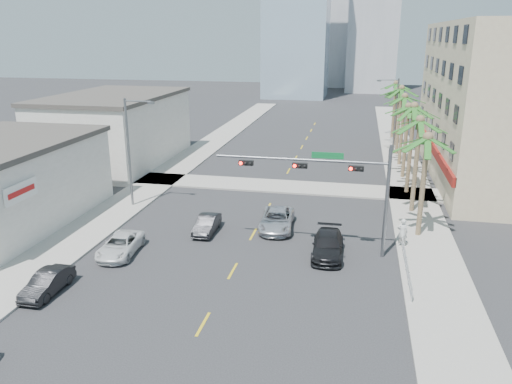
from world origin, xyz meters
TOP-DOWN VIEW (x-y plane):
  - ground at (0.00, 0.00)m, footprint 260.00×260.00m
  - sidewalk_right at (12.00, 20.00)m, footprint 4.00×120.00m
  - sidewalk_left at (-12.00, 20.00)m, footprint 4.00×120.00m
  - sidewalk_cross at (0.00, 22.00)m, footprint 80.00×4.00m
  - building_left_far at (-19.50, 28.00)m, footprint 11.00×18.00m
  - tower_far_center at (-3.00, 125.00)m, footprint 16.00×16.00m
  - traffic_signal_mast at (5.78, 7.95)m, footprint 11.12×0.54m
  - palm_tree_0 at (11.60, 12.00)m, footprint 4.80×4.80m
  - palm_tree_1 at (11.60, 17.20)m, footprint 4.80×4.80m
  - palm_tree_2 at (11.60, 22.40)m, footprint 4.80×4.80m
  - palm_tree_3 at (11.60, 27.60)m, footprint 4.80×4.80m
  - palm_tree_4 at (11.60, 32.80)m, footprint 4.80×4.80m
  - palm_tree_5 at (11.60, 38.00)m, footprint 4.80×4.80m
  - palm_tree_6 at (11.60, 43.20)m, footprint 4.80×4.80m
  - palm_tree_7 at (11.60, 48.40)m, footprint 4.80×4.80m
  - streetlight_left at (-11.00, 14.00)m, footprint 2.55×0.25m
  - streetlight_right at (11.00, 38.00)m, footprint 2.55×0.25m
  - guardrail at (10.30, 6.00)m, footprint 0.08×8.08m
  - car_parked_mid at (-9.40, -0.72)m, footprint 1.32×3.78m
  - car_parked_far at (-7.80, 4.89)m, footprint 2.44×4.66m
  - car_lane_left at (-3.38, 9.73)m, footprint 1.40×3.77m
  - car_lane_center at (1.48, 11.44)m, footprint 2.68×5.23m
  - car_lane_right at (5.50, 7.48)m, footprint 2.07×4.89m
  - pedestrian at (10.30, 9.71)m, footprint 0.71×0.48m

SIDE VIEW (x-z plane):
  - ground at x=0.00m, z-range 0.00..0.00m
  - sidewalk_right at x=12.00m, z-range 0.00..0.15m
  - sidewalk_left at x=-12.00m, z-range 0.00..0.15m
  - sidewalk_cross at x=0.00m, z-range 0.00..0.15m
  - car_lane_left at x=-3.38m, z-range 0.00..1.23m
  - car_parked_mid at x=-9.40m, z-range 0.00..1.24m
  - car_parked_far at x=-7.80m, z-range 0.00..1.25m
  - guardrail at x=10.30m, z-range 0.17..1.17m
  - car_lane_right at x=5.50m, z-range 0.00..1.41m
  - car_lane_center at x=1.48m, z-range 0.00..1.41m
  - pedestrian at x=10.30m, z-range 0.15..2.08m
  - building_left_far at x=-19.50m, z-range 0.00..7.20m
  - streetlight_left at x=-11.00m, z-range 0.56..9.56m
  - streetlight_right at x=11.00m, z-range 0.56..9.56m
  - traffic_signal_mast at x=5.78m, z-range 1.46..8.66m
  - palm_tree_0 at x=11.60m, z-range 3.18..10.98m
  - palm_tree_3 at x=11.60m, z-range 3.18..10.98m
  - palm_tree_6 at x=11.60m, z-range 3.18..10.98m
  - palm_tree_1 at x=11.60m, z-range 3.35..11.51m
  - palm_tree_4 at x=11.60m, z-range 3.35..11.51m
  - palm_tree_7 at x=11.60m, z-range 3.35..11.51m
  - palm_tree_2 at x=11.60m, z-range 3.52..12.04m
  - palm_tree_5 at x=11.60m, z-range 3.52..12.04m
  - tower_far_center at x=-3.00m, z-range 0.00..42.00m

